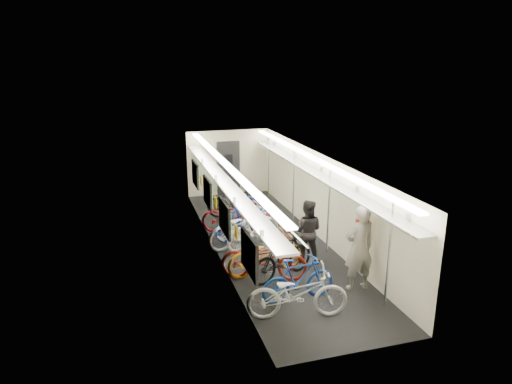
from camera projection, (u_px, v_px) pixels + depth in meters
train_car_shell at (250, 180)px, 12.61m from camera, size 10.00×10.00×10.00m
bicycle_0 at (297, 293)px, 8.84m from camera, size 2.09×1.06×1.05m
bicycle_1 at (298, 280)px, 9.45m from camera, size 1.66×0.56×0.98m
bicycle_2 at (264, 258)px, 10.38m from camera, size 2.10×1.41×1.04m
bicycle_3 at (283, 257)px, 10.41m from camera, size 1.87×1.19×1.09m
bicycle_4 at (266, 254)px, 10.66m from camera, size 1.96×0.87×1.00m
bicycle_5 at (254, 228)px, 12.17m from camera, size 1.85×1.21×1.08m
bicycle_6 at (243, 227)px, 12.24m from camera, size 2.23×1.31×1.11m
bicycle_7 at (244, 218)px, 12.83m from camera, size 1.99×1.27×1.16m
bicycle_8 at (237, 216)px, 13.11m from camera, size 2.18×1.42×1.08m
bicycle_9 at (235, 202)px, 14.39m from camera, size 1.85×1.05×1.07m
passenger_near at (359, 248)px, 9.82m from camera, size 0.74×0.51×1.94m
passenger_mid at (307, 231)px, 11.25m from camera, size 0.97×0.90×1.60m
backpack at (362, 227)px, 10.19m from camera, size 0.27×0.16×0.38m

